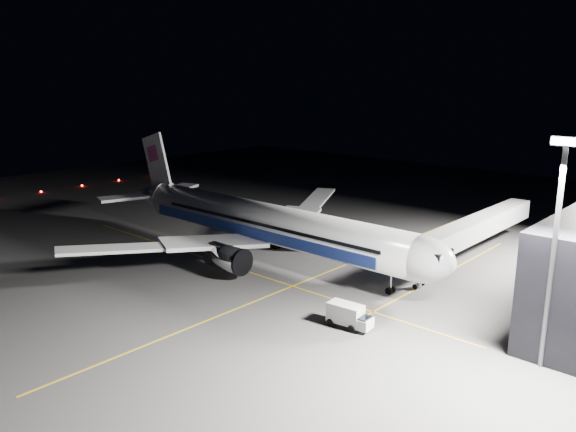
% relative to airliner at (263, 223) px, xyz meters
% --- Properties ---
extents(ground, '(200.00, 200.00, 0.00)m').
position_rel_airliner_xyz_m(ground, '(1.08, 0.00, -5.16)').
color(ground, '#4C4C4F').
rests_on(ground, ground).
extents(guide_line_main, '(0.25, 80.00, 0.01)m').
position_rel_airliner_xyz_m(guide_line_main, '(11.08, 0.00, -5.16)').
color(guide_line_main, gold).
rests_on(guide_line_main, ground).
extents(guide_line_cross, '(70.00, 0.25, 0.01)m').
position_rel_airliner_xyz_m(guide_line_cross, '(1.08, -6.00, -5.16)').
color(guide_line_cross, gold).
rests_on(guide_line_cross, ground).
extents(guide_line_side, '(0.25, 40.00, 0.01)m').
position_rel_airliner_xyz_m(guide_line_side, '(23.08, 10.00, -5.16)').
color(guide_line_side, gold).
rests_on(guide_line_side, ground).
extents(airliner, '(61.48, 54.22, 16.64)m').
position_rel_airliner_xyz_m(airliner, '(0.00, 0.00, 0.00)').
color(airliner, silver).
rests_on(airliner, ground).
extents(jet_bridge, '(3.60, 34.40, 6.30)m').
position_rel_airliner_xyz_m(jet_bridge, '(23.08, 18.06, -0.58)').
color(jet_bridge, '#B2B2B7').
rests_on(jet_bridge, ground).
extents(floodlight_mast_south, '(2.40, 0.67, 20.70)m').
position_rel_airliner_xyz_m(floodlight_mast_south, '(41.08, -6.01, 7.21)').
color(floodlight_mast_south, '#59595E').
rests_on(floodlight_mast_south, ground).
extents(taxiway_lights, '(0.44, 60.44, 0.44)m').
position_rel_airliner_xyz_m(taxiway_lights, '(-70.92, 0.00, -4.94)').
color(taxiway_lights, '#FF140A').
rests_on(taxiway_lights, ground).
extents(service_truck, '(4.97, 2.48, 2.46)m').
position_rel_airliner_xyz_m(service_truck, '(23.34, -10.93, -3.85)').
color(service_truck, silver).
rests_on(service_truck, ground).
extents(baggage_tug, '(2.98, 2.72, 1.77)m').
position_rel_airliner_xyz_m(baggage_tug, '(-10.06, 10.08, -4.35)').
color(baggage_tug, black).
rests_on(baggage_tug, ground).
extents(safety_cone_a, '(0.38, 0.38, 0.57)m').
position_rel_airliner_xyz_m(safety_cone_a, '(-4.71, 10.97, -4.88)').
color(safety_cone_a, '#FF5C0A').
rests_on(safety_cone_a, ground).
extents(safety_cone_b, '(0.34, 0.34, 0.52)m').
position_rel_airliner_xyz_m(safety_cone_b, '(5.64, 14.00, -4.91)').
color(safety_cone_b, '#FF5C0A').
rests_on(safety_cone_b, ground).
extents(safety_cone_c, '(0.45, 0.45, 0.67)m').
position_rel_airliner_xyz_m(safety_cone_c, '(-4.56, 6.22, -4.83)').
color(safety_cone_c, '#FF5C0A').
rests_on(safety_cone_c, ground).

